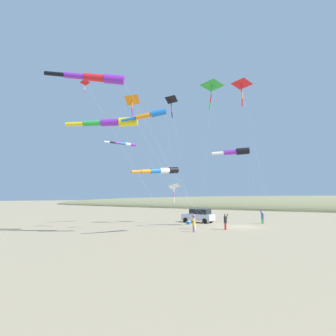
{
  "coord_description": "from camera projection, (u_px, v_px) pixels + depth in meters",
  "views": [
    {
      "loc": [
        32.09,
        12.34,
        3.41
      ],
      "look_at": [
        8.37,
        -4.46,
        6.51
      ],
      "focal_mm": 29.81,
      "sensor_mm": 36.0,
      "label": 1
    }
  ],
  "objects": [
    {
      "name": "ground_plane",
      "position": [
        240.0,
        227.0,
        32.77
      ],
      "size": [
        600.0,
        600.0,
        0.0
      ],
      "primitive_type": "plane",
      "color": "tan"
    },
    {
      "name": "dune_ridge_grassy",
      "position": [
        313.0,
        210.0,
        77.4
      ],
      "size": [
        28.0,
        240.0,
        7.93
      ],
      "primitive_type": "ellipsoid",
      "color": "#938E60",
      "rests_on": "ground_plane"
    },
    {
      "name": "parked_car",
      "position": [
        199.0,
        216.0,
        38.18
      ],
      "size": [
        2.14,
        4.34,
        1.85
      ],
      "color": "silver",
      "rests_on": "ground_plane"
    },
    {
      "name": "cooler_box",
      "position": [
        189.0,
        223.0,
        35.87
      ],
      "size": [
        0.62,
        0.42,
        0.42
      ],
      "color": "blue",
      "rests_on": "ground_plane"
    },
    {
      "name": "person_adult_flyer",
      "position": [
        194.0,
        220.0,
        30.34
      ],
      "size": [
        0.62,
        0.55,
        1.75
      ],
      "color": "silver",
      "rests_on": "ground_plane"
    },
    {
      "name": "person_child_green_jacket",
      "position": [
        225.0,
        221.0,
        29.77
      ],
      "size": [
        0.5,
        0.4,
        1.68
      ],
      "color": "#B72833",
      "rests_on": "ground_plane"
    },
    {
      "name": "person_child_grey_jacket",
      "position": [
        262.0,
        216.0,
        36.79
      ],
      "size": [
        0.6,
        0.61,
        1.72
      ],
      "color": "#3D7F51",
      "rests_on": "ground_plane"
    },
    {
      "name": "person_bystander_far",
      "position": [
        194.0,
        224.0,
        27.81
      ],
      "size": [
        0.47,
        0.51,
        1.41
      ],
      "color": "#8E6B9E",
      "rests_on": "ground_plane"
    },
    {
      "name": "kite_windsock_long_streamer_left",
      "position": [
        150.0,
        115.0,
        24.44
      ],
      "size": [
        12.15,
        5.33,
        11.21
      ],
      "color": "blue",
      "rests_on": "ground_plane"
    },
    {
      "name": "kite_delta_checkered_midright",
      "position": [
        171.0,
        100.0,
        27.21
      ],
      "size": [
        9.24,
        3.44,
        13.27
      ],
      "color": "black",
      "rests_on": "ground_plane"
    },
    {
      "name": "kite_windsock_red_high_left",
      "position": [
        112.0,
        122.0,
        25.01
      ],
      "size": [
        17.28,
        5.8,
        10.59
      ],
      "color": "yellow",
      "rests_on": "ground_plane"
    },
    {
      "name": "kite_windsock_magenta_far_left",
      "position": [
        125.0,
        144.0,
        36.14
      ],
      "size": [
        11.3,
        7.09,
        10.59
      ],
      "color": "purple",
      "rests_on": "ground_plane"
    },
    {
      "name": "kite_delta_small_distant",
      "position": [
        132.0,
        101.0,
        28.63
      ],
      "size": [
        16.35,
        1.39,
        13.86
      ],
      "color": "orange",
      "rests_on": "ground_plane"
    },
    {
      "name": "kite_delta_teal_far_right",
      "position": [
        174.0,
        187.0,
        32.1
      ],
      "size": [
        8.93,
        1.4,
        5.07
      ],
      "color": "white",
      "rests_on": "ground_plane"
    },
    {
      "name": "kite_delta_rainbow_low_near",
      "position": [
        242.0,
        85.0,
        33.5
      ],
      "size": [
        6.4,
        2.64,
        17.49
      ],
      "color": "red",
      "rests_on": "ground_plane"
    },
    {
      "name": "kite_windsock_striped_overhead",
      "position": [
        96.0,
        78.0,
        24.82
      ],
      "size": [
        12.18,
        9.89,
        14.63
      ],
      "color": "purple",
      "rests_on": "ground_plane"
    },
    {
      "name": "kite_windsock_white_trailing",
      "position": [
        162.0,
        171.0,
        25.76
      ],
      "size": [
        14.53,
        2.84,
        6.33
      ],
      "color": "black",
      "rests_on": "ground_plane"
    },
    {
      "name": "kite_delta_blue_topmost",
      "position": [
        212.0,
        86.0,
        32.59
      ],
      "size": [
        7.64,
        6.47,
        16.98
      ],
      "color": "green",
      "rests_on": "ground_plane"
    },
    {
      "name": "kite_windsock_orange_high_right",
      "position": [
        236.0,
        152.0,
        31.82
      ],
      "size": [
        9.5,
        3.91,
        9.11
      ],
      "color": "black",
      "rests_on": "ground_plane"
    },
    {
      "name": "kite_delta_green_low_center",
      "position": [
        86.0,
        84.0,
        34.11
      ],
      "size": [
        8.81,
        7.18,
        17.7
      ],
      "color": "red",
      "rests_on": "ground_plane"
    }
  ]
}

